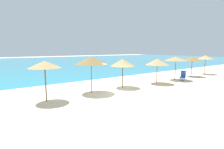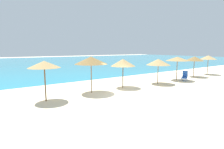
# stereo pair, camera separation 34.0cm
# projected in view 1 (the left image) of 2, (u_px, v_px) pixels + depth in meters

# --- Properties ---
(ground_plane) EXTENTS (160.00, 160.00, 0.00)m
(ground_plane) POSITION_uv_depth(u_px,v_px,m) (124.00, 95.00, 13.98)
(ground_plane) COLOR beige
(sea_water) EXTENTS (160.00, 64.42, 0.01)m
(sea_water) POSITION_uv_depth(u_px,v_px,m) (21.00, 63.00, 45.44)
(sea_water) COLOR teal
(sea_water) RESTS_ON ground_plane
(beach_umbrella_3) EXTENTS (2.14, 2.14, 2.76)m
(beach_umbrella_3) POSITION_uv_depth(u_px,v_px,m) (45.00, 65.00, 11.90)
(beach_umbrella_3) COLOR brown
(beach_umbrella_3) RESTS_ON ground_plane
(beach_umbrella_4) EXTENTS (2.64, 2.64, 2.95)m
(beach_umbrella_4) POSITION_uv_depth(u_px,v_px,m) (91.00, 60.00, 14.32)
(beach_umbrella_4) COLOR brown
(beach_umbrella_4) RESTS_ON ground_plane
(beach_umbrella_5) EXTENTS (2.26, 2.26, 2.66)m
(beach_umbrella_5) POSITION_uv_depth(u_px,v_px,m) (123.00, 63.00, 16.42)
(beach_umbrella_5) COLOR brown
(beach_umbrella_5) RESTS_ON ground_plane
(beach_umbrella_6) EXTENTS (2.40, 2.40, 2.56)m
(beach_umbrella_6) POSITION_uv_depth(u_px,v_px,m) (157.00, 62.00, 18.36)
(beach_umbrella_6) COLOR brown
(beach_umbrella_6) RESTS_ON ground_plane
(beach_umbrella_7) EXTENTS (2.57, 2.57, 2.69)m
(beach_umbrella_7) POSITION_uv_depth(u_px,v_px,m) (176.00, 59.00, 20.47)
(beach_umbrella_7) COLOR brown
(beach_umbrella_7) RESTS_ON ground_plane
(beach_umbrella_8) EXTENTS (2.31, 2.31, 2.61)m
(beach_umbrella_8) POSITION_uv_depth(u_px,v_px,m) (192.00, 59.00, 23.10)
(beach_umbrella_8) COLOR brown
(beach_umbrella_8) RESTS_ON ground_plane
(beach_umbrella_9) EXTENTS (2.21, 2.21, 2.67)m
(beach_umbrella_9) POSITION_uv_depth(u_px,v_px,m) (206.00, 57.00, 25.35)
(beach_umbrella_9) COLOR brown
(beach_umbrella_9) RESTS_ON ground_plane
(lounge_chair_0) EXTENTS (1.64, 1.22, 1.04)m
(lounge_chair_0) POSITION_uv_depth(u_px,v_px,m) (183.00, 76.00, 20.82)
(lounge_chair_0) COLOR blue
(lounge_chair_0) RESTS_ON ground_plane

